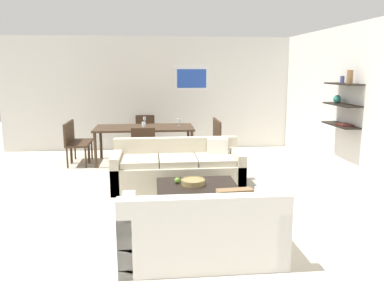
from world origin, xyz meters
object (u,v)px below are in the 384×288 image
sofa_beige (178,170)px  dining_chair_foot (144,147)px  dining_table (144,130)px  wine_glass_head (144,119)px  decorative_bowl (193,182)px  dining_chair_right_far (210,135)px  loveseat_white (201,230)px  dining_chair_head (145,132)px  wine_glass_right_far (179,121)px  apple_on_coffee_table (177,180)px  dining_chair_left_far (77,138)px  dining_chair_left_near (73,142)px  wine_glass_foot (144,124)px  coffee_table (197,199)px  dining_chair_right_near (213,139)px

sofa_beige → dining_chair_foot: dining_chair_foot is taller
dining_table → wine_glass_head: (0.00, 0.42, 0.18)m
decorative_bowl → sofa_beige: bearing=96.6°
dining_chair_right_far → loveseat_white: bearing=-99.5°
dining_chair_head → wine_glass_right_far: wine_glass_right_far is taller
apple_on_coffee_table → dining_chair_left_far: dining_chair_left_far is taller
dining_chair_left_near → sofa_beige: bearing=-38.6°
dining_chair_right_far → dining_chair_foot: bearing=-142.2°
sofa_beige → dining_chair_head: (-0.59, 2.72, 0.21)m
apple_on_coffee_table → dining_chair_right_far: (0.92, 3.12, 0.08)m
dining_chair_foot → wine_glass_foot: bearing=90.0°
coffee_table → dining_chair_left_near: bearing=128.0°
dining_chair_foot → dining_chair_right_far: 1.81m
loveseat_white → wine_glass_foot: 4.01m
wine_glass_head → apple_on_coffee_table: bearing=-81.3°
sofa_beige → dining_chair_left_far: dining_chair_left_far is taller
dining_chair_foot → wine_glass_foot: 0.59m
coffee_table → dining_table: dining_table is taller
dining_chair_left_near → dining_chair_right_far: 2.90m
decorative_bowl → dining_chair_right_near: size_ratio=0.38×
apple_on_coffee_table → dining_table: bearing=99.9°
sofa_beige → loveseat_white: bearing=-88.2°
dining_chair_foot → dining_chair_head: 1.78m
dining_chair_foot → apple_on_coffee_table: bearing=-75.9°
decorative_bowl → wine_glass_foot: 2.70m
sofa_beige → wine_glass_right_far: size_ratio=13.67×
coffee_table → loveseat_white: bearing=-94.7°
coffee_table → wine_glass_right_far: 3.23m
wine_glass_foot → decorative_bowl: bearing=-74.3°
loveseat_white → apple_on_coffee_table: 1.45m
apple_on_coffee_table → wine_glass_foot: wine_glass_foot is taller
decorative_bowl → dining_chair_left_near: dining_chair_left_near is taller
dining_table → dining_chair_left_near: 1.46m
coffee_table → decorative_bowl: 0.24m
dining_table → dining_chair_left_near: bearing=-171.3°
decorative_bowl → wine_glass_head: 3.52m
decorative_bowl → dining_chair_right_near: 2.86m
apple_on_coffee_table → dining_chair_foot: 2.08m
dining_chair_foot → dining_chair_left_far: same height
dining_chair_foot → wine_glass_right_far: size_ratio=5.64×
loveseat_white → wine_glass_right_far: wine_glass_right_far is taller
dining_chair_foot → loveseat_white: bearing=-79.0°
dining_chair_head → dining_chair_left_far: bearing=-154.8°
apple_on_coffee_table → dining_table: (-0.51, 2.91, 0.27)m
dining_chair_left_far → dining_chair_foot: bearing=-37.8°
loveseat_white → dining_chair_right_far: bearing=80.5°
apple_on_coffee_table → wine_glass_foot: 2.57m
dining_chair_right_far → dining_chair_left_near: bearing=-171.3°
dining_table → dining_chair_head: size_ratio=2.33×
wine_glass_foot → sofa_beige: bearing=-67.3°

